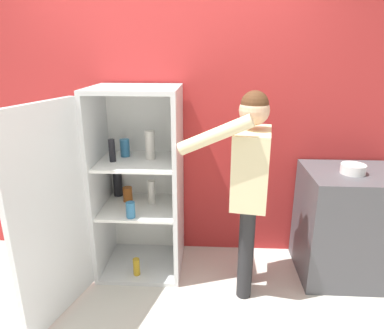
% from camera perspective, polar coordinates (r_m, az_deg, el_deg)
% --- Properties ---
extents(ground_plane, '(12.00, 12.00, 0.00)m').
position_cam_1_polar(ground_plane, '(2.74, -6.36, -23.74)').
color(ground_plane, beige).
extents(wall_back, '(7.00, 0.06, 2.55)m').
position_cam_1_polar(wall_back, '(3.06, -4.24, 7.77)').
color(wall_back, '#B72D2D').
rests_on(wall_back, ground_plane).
extents(refrigerator, '(0.94, 1.28, 1.58)m').
position_cam_1_polar(refrigerator, '(2.83, -11.42, -3.72)').
color(refrigerator, silver).
rests_on(refrigerator, ground_plane).
extents(person, '(0.68, 0.58, 1.59)m').
position_cam_1_polar(person, '(2.52, 9.56, -1.36)').
color(person, '#262628').
rests_on(person, ground_plane).
extents(counter, '(0.78, 0.64, 0.93)m').
position_cam_1_polar(counter, '(3.17, 24.71, -9.07)').
color(counter, '#4C4C51').
rests_on(counter, ground_plane).
extents(bowl, '(0.19, 0.19, 0.07)m').
position_cam_1_polar(bowl, '(2.94, 25.27, -0.67)').
color(bowl, white).
rests_on(bowl, counter).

